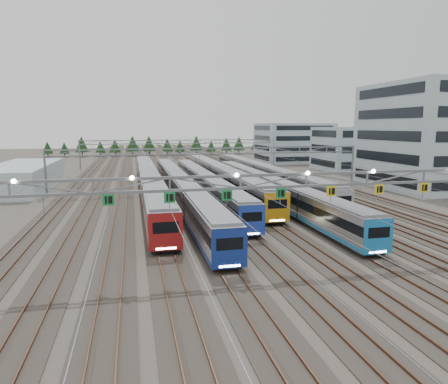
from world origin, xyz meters
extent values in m
plane|color=#47423A|center=(0.00, 0.00, 0.00)|extent=(400.00, 400.00, 0.00)
cube|color=#2D2823|center=(0.00, 100.00, 0.04)|extent=(54.00, 260.00, 0.08)
cube|color=brown|center=(-25.47, 100.00, 0.16)|extent=(0.08, 260.00, 0.16)
cube|color=brown|center=(25.47, 100.00, 0.16)|extent=(0.08, 260.00, 0.16)
cube|color=brown|center=(-0.72, 100.00, 0.16)|extent=(0.08, 260.00, 0.16)
cube|color=brown|center=(0.72, 100.00, 0.16)|extent=(0.08, 260.00, 0.16)
cube|color=black|center=(-11.25, 38.65, 0.44)|extent=(2.60, 66.86, 0.39)
cube|color=#AAAEB3|center=(-11.25, 38.65, 2.35)|extent=(3.06, 68.22, 3.45)
cube|color=black|center=(-11.25, 38.65, 2.76)|extent=(3.12, 67.88, 1.04)
cube|color=maroon|center=(-11.25, 38.65, 0.90)|extent=(3.11, 67.88, 0.38)
cube|color=slate|center=(-11.25, 38.65, 4.18)|extent=(2.76, 66.86, 0.27)
cube|color=maroon|center=(-11.25, 4.59, 2.35)|extent=(3.08, 0.12, 3.45)
cube|color=black|center=(-11.25, 4.56, 2.76)|extent=(2.30, 0.10, 1.04)
cube|color=white|center=(-11.25, 4.53, 0.84)|extent=(1.84, 0.06, 0.16)
cube|color=black|center=(-6.75, 32.38, 0.42)|extent=(2.44, 65.58, 0.37)
cube|color=#AAAEB3|center=(-6.75, 32.38, 2.22)|extent=(2.88, 66.92, 3.24)
cube|color=black|center=(-6.75, 32.38, 2.61)|extent=(2.94, 66.58, 0.98)
cube|color=navy|center=(-6.75, 32.38, 0.86)|extent=(2.93, 66.58, 0.36)
cube|color=slate|center=(-6.75, 32.38, 3.94)|extent=(2.59, 65.58, 0.26)
cube|color=navy|center=(-6.75, -1.03, 2.22)|extent=(2.90, 0.12, 3.24)
cube|color=black|center=(-6.75, -1.06, 2.61)|extent=(2.16, 0.10, 0.98)
cube|color=white|center=(-6.75, -1.09, 0.80)|extent=(1.73, 0.06, 0.15)
cube|color=black|center=(-2.25, 35.29, 0.42)|extent=(2.40, 53.96, 0.36)
cube|color=#AAAEB3|center=(-2.25, 35.29, 2.18)|extent=(2.83, 55.06, 3.18)
cube|color=black|center=(-2.25, 35.29, 2.57)|extent=(2.89, 54.78, 0.96)
cube|color=blue|center=(-2.25, 35.29, 0.85)|extent=(2.88, 54.78, 0.35)
cube|color=slate|center=(-2.25, 35.29, 3.88)|extent=(2.55, 53.96, 0.25)
cube|color=blue|center=(-2.25, 7.81, 2.18)|extent=(2.85, 0.12, 3.18)
cube|color=black|center=(-2.25, 7.78, 2.57)|extent=(2.12, 0.10, 0.96)
cube|color=white|center=(-2.25, 7.75, 0.80)|extent=(1.70, 0.06, 0.15)
cube|color=black|center=(2.25, 46.11, 0.44)|extent=(2.64, 65.87, 0.40)
cube|color=#AAAEB3|center=(2.25, 46.11, 2.37)|extent=(3.10, 67.22, 3.49)
cube|color=black|center=(2.25, 46.11, 2.79)|extent=(3.16, 66.88, 1.05)
cube|color=orange|center=(2.25, 46.11, 0.91)|extent=(3.15, 66.88, 0.39)
cube|color=slate|center=(2.25, 46.11, 4.23)|extent=(2.79, 65.87, 0.28)
cube|color=orange|center=(2.25, 12.55, 2.37)|extent=(3.12, 0.12, 3.49)
cube|color=black|center=(2.25, 12.52, 2.79)|extent=(2.33, 0.10, 1.05)
cube|color=white|center=(2.25, 12.49, 0.85)|extent=(1.86, 0.06, 0.17)
cube|color=black|center=(6.75, 28.30, 0.42)|extent=(2.38, 56.43, 0.36)
cube|color=#AAAEB3|center=(6.75, 28.30, 2.17)|extent=(2.80, 57.58, 3.15)
cube|color=black|center=(6.75, 28.30, 2.54)|extent=(2.86, 57.29, 0.95)
cube|color=#1C7DC9|center=(6.75, 28.30, 0.84)|extent=(2.85, 57.29, 0.35)
cube|color=slate|center=(6.75, 28.30, 3.84)|extent=(2.52, 56.43, 0.25)
cube|color=#1C7DC9|center=(6.75, -0.44, 2.17)|extent=(2.82, 0.12, 3.15)
cube|color=black|center=(6.75, -0.47, 2.54)|extent=(2.10, 0.10, 0.95)
cube|color=white|center=(6.75, -0.50, 0.79)|extent=(1.68, 0.06, 0.15)
cube|color=black|center=(11.25, 46.17, 0.43)|extent=(2.53, 63.84, 0.38)
cube|color=#AAAEB3|center=(11.25, 46.17, 2.29)|extent=(2.98, 65.14, 3.35)
cube|color=black|center=(11.25, 46.17, 2.69)|extent=(3.04, 64.81, 1.01)
cube|color=#9B9EA9|center=(11.25, 46.17, 0.88)|extent=(3.03, 64.81, 0.37)
cube|color=slate|center=(11.25, 46.17, 4.07)|extent=(2.68, 63.84, 0.27)
cube|color=#9B9EA9|center=(11.25, 13.65, 2.29)|extent=(3.00, 0.12, 3.35)
cube|color=black|center=(11.25, 13.62, 2.69)|extent=(2.23, 0.10, 1.01)
cube|color=white|center=(11.25, 13.59, 0.83)|extent=(1.79, 0.06, 0.16)
cube|color=slate|center=(0.00, 0.00, 7.80)|extent=(56.00, 0.22, 0.22)
cube|color=slate|center=(0.00, 0.00, 6.80)|extent=(56.00, 0.22, 0.22)
cube|color=#1A853D|center=(-15.75, -0.12, 6.30)|extent=(0.85, 0.06, 0.85)
cube|color=#1A853D|center=(-11.25, -0.12, 6.30)|extent=(0.85, 0.06, 0.85)
cube|color=#1A853D|center=(-6.75, -0.12, 6.30)|extent=(0.85, 0.06, 0.85)
cube|color=#1A853D|center=(-2.25, -0.12, 6.30)|extent=(0.85, 0.06, 0.85)
cube|color=yellow|center=(2.25, -0.12, 6.30)|extent=(0.85, 0.06, 0.85)
cube|color=yellow|center=(6.75, -0.12, 6.30)|extent=(0.85, 0.06, 0.85)
cube|color=yellow|center=(11.25, -0.12, 6.30)|extent=(0.85, 0.06, 0.85)
cylinder|color=slate|center=(-28.00, 40.00, 4.00)|extent=(0.36, 0.36, 8.00)
cylinder|color=slate|center=(28.00, 40.00, 4.00)|extent=(0.36, 0.36, 8.00)
cube|color=slate|center=(0.00, 40.00, 7.80)|extent=(56.00, 0.22, 0.22)
cube|color=slate|center=(0.00, 40.00, 6.80)|extent=(56.00, 0.22, 0.22)
cylinder|color=slate|center=(-28.00, 85.00, 4.00)|extent=(0.36, 0.36, 8.00)
cylinder|color=slate|center=(28.00, 85.00, 4.00)|extent=(0.36, 0.36, 8.00)
cube|color=slate|center=(0.00, 85.00, 7.80)|extent=(56.00, 0.22, 0.22)
cube|color=slate|center=(0.00, 85.00, 6.80)|extent=(56.00, 0.22, 0.22)
cube|color=#A4B7C4|center=(40.65, 35.28, 9.82)|extent=(18.00, 22.00, 19.64)
cube|color=#A4B7C4|center=(42.27, 67.06, 5.76)|extent=(14.00, 16.00, 11.53)
cube|color=#A4B7C4|center=(38.09, 93.86, 6.32)|extent=(22.00, 18.00, 12.64)
cube|color=#A4B7C4|center=(-34.26, 51.47, 2.29)|extent=(10.00, 30.00, 4.58)
camera|label=1|loc=(-13.90, -30.21, 11.65)|focal=32.00mm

